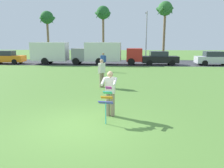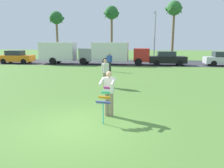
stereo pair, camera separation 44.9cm
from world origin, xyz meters
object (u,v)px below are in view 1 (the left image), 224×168
Objects in this scene: kite_held at (107,99)px; palm_tree_right_near at (103,15)px; person_walker_near at (103,62)px; palm_tree_left_near at (47,19)px; parked_truck_red_cab at (110,53)px; streetlight_pole at (146,32)px; parked_truck_grey_van at (57,52)px; parked_car_silver at (214,59)px; person_kite_flyer at (110,92)px; parked_car_black at (159,58)px; palm_tree_centre_far at (165,11)px; person_walker_far at (102,72)px; parked_car_orange at (7,57)px.

kite_held is 0.15× the size of palm_tree_right_near.
palm_tree_left_near is at bearing 123.44° from person_walker_near.
streetlight_pole reaches higher than parked_truck_red_cab.
parked_truck_grey_van reaches higher than parked_car_silver.
kite_held is (-0.07, -0.69, -0.10)m from person_kite_flyer.
parked_car_black is at bearing -81.90° from streetlight_pole.
palm_tree_left_near is 9.34m from palm_tree_right_near.
parked_car_black is 6.25m from parked_car_silver.
palm_tree_right_near is 4.75× the size of person_walker_near.
kite_held is 0.18× the size of parked_truck_red_cab.
parked_truck_red_cab is at bearing -0.00° from parked_truck_grey_van.
person_kite_flyer is 1.00× the size of person_walker_near.
palm_tree_right_near is 0.97× the size of palm_tree_centre_far.
parked_truck_grey_van is at bearing 112.16° from kite_held.
person_walker_far is at bearing -62.12° from parked_truck_grey_van.
palm_tree_right_near reaches higher than person_kite_flyer.
parked_car_orange is 24.86m from parked_car_silver.
palm_tree_centre_far is (9.41, -1.87, 0.27)m from palm_tree_right_near.
parked_car_orange is (-14.18, 18.45, -0.18)m from person_kite_flyer.
parked_truck_grey_van is 3.87× the size of person_walker_far.
kite_held is at bearing -53.59° from parked_car_orange.
kite_held is 0.29× the size of parked_car_orange.
parked_car_silver is at bearing 26.65° from person_walker_near.
person_walker_near is (1.70, -16.21, -5.89)m from palm_tree_right_near.
streetlight_pole is at bearing -11.73° from palm_tree_left_near.
parked_truck_grey_van is 8.81m from person_walker_near.
palm_tree_centre_far is at bearing 78.18° from parked_car_black.
streetlight_pole reaches higher than parked_car_black.
person_walker_near is at bearing -56.56° from palm_tree_left_near.
parked_truck_red_cab is 11.58m from palm_tree_right_near.
parked_car_silver is at bearing -60.99° from palm_tree_centre_far.
kite_held is 0.72× the size of person_walker_near.
person_walker_near is at bearing 95.33° from person_walker_far.
person_walker_near is at bearing -44.33° from parked_truck_grey_van.
palm_tree_centre_far is (6.21, 27.32, 6.24)m from kite_held.
kite_held is at bearing -83.42° from person_walker_near.
palm_tree_right_near reaches higher than kite_held.
parked_car_orange is 0.99× the size of parked_car_black.
palm_tree_centre_far is (1.71, 8.19, 6.32)m from parked_car_black.
person_kite_flyer is 0.70m from kite_held.
person_walker_far is (-7.06, -21.31, -6.16)m from palm_tree_centre_far.
palm_tree_right_near is 4.75× the size of person_walker_far.
person_walker_far is (-5.35, -13.12, 0.16)m from parked_car_black.
palm_tree_right_near reaches higher than streetlight_pole.
person_walker_far reaches higher than parked_car_orange.
parked_car_orange and parked_car_black have the same top height.
parked_truck_grey_van reaches higher than person_kite_flyer.
parked_truck_grey_van reaches higher than person_walker_far.
parked_truck_grey_van is at bearing -180.00° from parked_car_silver.
palm_tree_centre_far reaches higher than palm_tree_right_near.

